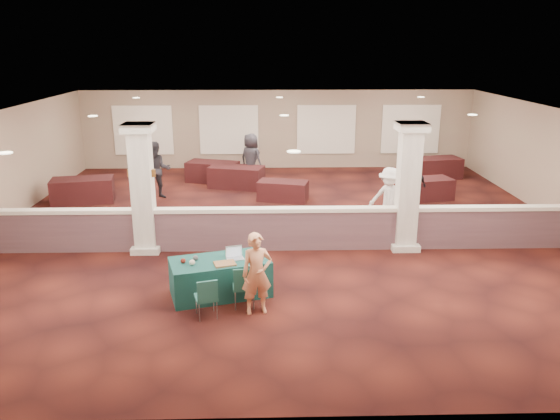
{
  "coord_description": "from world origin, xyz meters",
  "views": [
    {
      "loc": [
        -0.49,
        -14.43,
        5.0
      ],
      "look_at": [
        -0.16,
        -2.0,
        1.19
      ],
      "focal_mm": 35.0,
      "sensor_mm": 36.0,
      "label": 1
    }
  ],
  "objects_px": {
    "conf_chair_side": "(207,295)",
    "attendee_d": "(251,159)",
    "far_table_front_right": "(425,189)",
    "attendee_c": "(415,188)",
    "far_table_back_center": "(236,177)",
    "woman": "(257,274)",
    "conf_chair_main": "(244,284)",
    "attendee_a": "(157,170)",
    "far_table_front_left": "(83,190)",
    "far_table_front_center": "(283,191)",
    "near_table": "(220,277)",
    "far_table_back_right": "(434,168)",
    "attendee_b": "(389,199)",
    "far_table_back_left": "(213,172)"
  },
  "relations": [
    {
      "from": "attendee_d",
      "to": "conf_chair_side",
      "type": "bearing_deg",
      "value": 124.38
    },
    {
      "from": "far_table_front_left",
      "to": "far_table_back_right",
      "type": "height_order",
      "value": "far_table_back_right"
    },
    {
      "from": "far_table_front_center",
      "to": "attendee_c",
      "type": "height_order",
      "value": "attendee_c"
    },
    {
      "from": "attendee_d",
      "to": "woman",
      "type": "bearing_deg",
      "value": 129.67
    },
    {
      "from": "conf_chair_side",
      "to": "far_table_front_center",
      "type": "bearing_deg",
      "value": 61.83
    },
    {
      "from": "far_table_front_right",
      "to": "attendee_c",
      "type": "height_order",
      "value": "attendee_c"
    },
    {
      "from": "attendee_a",
      "to": "attendee_b",
      "type": "relative_size",
      "value": 1.09
    },
    {
      "from": "woman",
      "to": "far_table_back_center",
      "type": "xyz_separation_m",
      "value": [
        -0.88,
        9.6,
        -0.42
      ]
    },
    {
      "from": "far_table_back_left",
      "to": "attendee_d",
      "type": "bearing_deg",
      "value": -17.74
    },
    {
      "from": "near_table",
      "to": "far_table_front_center",
      "type": "relative_size",
      "value": 1.24
    },
    {
      "from": "conf_chair_side",
      "to": "far_table_front_left",
      "type": "distance_m",
      "value": 9.45
    },
    {
      "from": "conf_chair_main",
      "to": "attendee_c",
      "type": "distance_m",
      "value": 7.93
    },
    {
      "from": "near_table",
      "to": "conf_chair_side",
      "type": "relative_size",
      "value": 2.46
    },
    {
      "from": "conf_chair_main",
      "to": "conf_chair_side",
      "type": "distance_m",
      "value": 0.8
    },
    {
      "from": "far_table_front_left",
      "to": "attendee_a",
      "type": "height_order",
      "value": "attendee_a"
    },
    {
      "from": "attendee_d",
      "to": "far_table_back_center",
      "type": "bearing_deg",
      "value": 77.05
    },
    {
      "from": "conf_chair_main",
      "to": "attendee_a",
      "type": "bearing_deg",
      "value": 106.35
    },
    {
      "from": "far_table_front_center",
      "to": "attendee_a",
      "type": "height_order",
      "value": "attendee_a"
    },
    {
      "from": "conf_chair_main",
      "to": "far_table_back_center",
      "type": "distance_m",
      "value": 9.42
    },
    {
      "from": "far_table_front_right",
      "to": "attendee_c",
      "type": "distance_m",
      "value": 1.74
    },
    {
      "from": "conf_chair_side",
      "to": "far_table_back_right",
      "type": "xyz_separation_m",
      "value": [
        7.64,
        11.1,
        -0.08
      ]
    },
    {
      "from": "near_table",
      "to": "attendee_b",
      "type": "relative_size",
      "value": 1.13
    },
    {
      "from": "far_table_back_right",
      "to": "attendee_b",
      "type": "distance_m",
      "value": 6.79
    },
    {
      "from": "near_table",
      "to": "far_table_front_right",
      "type": "relative_size",
      "value": 1.14
    },
    {
      "from": "near_table",
      "to": "attendee_b",
      "type": "distance_m",
      "value": 5.97
    },
    {
      "from": "far_table_back_center",
      "to": "attendee_a",
      "type": "relative_size",
      "value": 1.0
    },
    {
      "from": "far_table_front_right",
      "to": "far_table_back_left",
      "type": "xyz_separation_m",
      "value": [
        -7.3,
        2.64,
        0.02
      ]
    },
    {
      "from": "far_table_front_left",
      "to": "attendee_b",
      "type": "distance_m",
      "value": 9.89
    },
    {
      "from": "conf_chair_side",
      "to": "woman",
      "type": "relative_size",
      "value": 0.5
    },
    {
      "from": "far_table_back_left",
      "to": "attendee_b",
      "type": "distance_m",
      "value": 7.83
    },
    {
      "from": "far_table_front_center",
      "to": "attendee_d",
      "type": "distance_m",
      "value": 2.51
    },
    {
      "from": "conf_chair_main",
      "to": "attendee_c",
      "type": "bearing_deg",
      "value": 45.82
    },
    {
      "from": "near_table",
      "to": "far_table_front_right",
      "type": "bearing_deg",
      "value": 32.34
    },
    {
      "from": "far_table_back_left",
      "to": "attendee_a",
      "type": "relative_size",
      "value": 0.98
    },
    {
      "from": "conf_chair_main",
      "to": "attendee_a",
      "type": "distance_m",
      "value": 8.67
    },
    {
      "from": "conf_chair_main",
      "to": "attendee_d",
      "type": "xyz_separation_m",
      "value": [
        -0.1,
        9.83,
        0.43
      ]
    },
    {
      "from": "far_table_back_center",
      "to": "conf_chair_main",
      "type": "bearing_deg",
      "value": -86.2
    },
    {
      "from": "far_table_front_right",
      "to": "far_table_back_center",
      "type": "relative_size",
      "value": 0.92
    },
    {
      "from": "attendee_c",
      "to": "attendee_a",
      "type": "bearing_deg",
      "value": 131.72
    },
    {
      "from": "conf_chair_side",
      "to": "attendee_d",
      "type": "xyz_separation_m",
      "value": [
        0.58,
        10.26,
        0.47
      ]
    },
    {
      "from": "far_table_front_center",
      "to": "attendee_c",
      "type": "distance_m",
      "value": 4.27
    },
    {
      "from": "conf_chair_side",
      "to": "far_table_back_left",
      "type": "distance_m",
      "value": 10.76
    },
    {
      "from": "far_table_back_center",
      "to": "far_table_back_right",
      "type": "relative_size",
      "value": 0.98
    },
    {
      "from": "far_table_back_center",
      "to": "woman",
      "type": "bearing_deg",
      "value": -84.76
    },
    {
      "from": "far_table_front_left",
      "to": "far_table_back_center",
      "type": "xyz_separation_m",
      "value": [
        4.94,
        1.74,
        -0.01
      ]
    },
    {
      "from": "woman",
      "to": "conf_chair_main",
      "type": "bearing_deg",
      "value": 129.7
    },
    {
      "from": "far_table_back_center",
      "to": "conf_chair_side",
      "type": "bearing_deg",
      "value": -90.35
    },
    {
      "from": "far_table_back_center",
      "to": "attendee_c",
      "type": "height_order",
      "value": "attendee_c"
    },
    {
      "from": "conf_chair_main",
      "to": "attendee_a",
      "type": "height_order",
      "value": "attendee_a"
    },
    {
      "from": "far_table_front_center",
      "to": "attendee_c",
      "type": "xyz_separation_m",
      "value": [
        3.97,
        -1.5,
        0.47
      ]
    }
  ]
}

